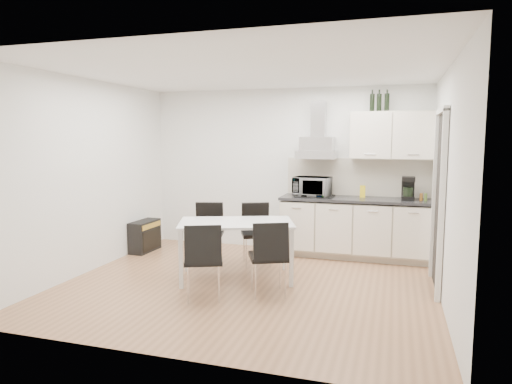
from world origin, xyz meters
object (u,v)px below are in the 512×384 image
(chair_near_right, at_px, (268,257))
(chair_near_left, at_px, (203,261))
(chair_far_left, at_px, (208,234))
(guitar_amp, at_px, (145,236))
(floor_speaker, at_px, (268,240))
(chair_far_right, at_px, (257,235))
(dining_table, at_px, (236,228))
(kitchenette, at_px, (357,204))

(chair_near_right, bearing_deg, chair_near_left, -176.76)
(chair_far_left, xyz_separation_m, chair_near_right, (1.17, -0.98, 0.00))
(guitar_amp, bearing_deg, floor_speaker, 24.31)
(chair_far_left, bearing_deg, floor_speaker, -130.81)
(chair_near_left, height_order, guitar_amp, chair_near_left)
(chair_far_right, xyz_separation_m, chair_near_right, (0.49, -1.16, 0.00))
(chair_far_right, xyz_separation_m, guitar_amp, (-1.95, 0.23, -0.19))
(chair_far_left, bearing_deg, chair_far_right, 179.63)
(dining_table, relative_size, chair_far_left, 1.85)
(chair_near_left, relative_size, guitar_amp, 1.46)
(chair_far_left, relative_size, chair_near_right, 1.00)
(floor_speaker, bearing_deg, chair_far_left, -131.64)
(kitchenette, xyz_separation_m, dining_table, (-1.40, -1.54, -0.16))
(kitchenette, bearing_deg, chair_far_right, -147.87)
(chair_far_left, relative_size, chair_near_left, 1.00)
(chair_near_left, bearing_deg, kitchenette, 34.41)
(chair_near_left, xyz_separation_m, floor_speaker, (0.06, 2.51, -0.30))
(chair_far_left, height_order, chair_near_right, same)
(kitchenette, xyz_separation_m, guitar_amp, (-3.29, -0.60, -0.58))
(chair_far_left, distance_m, chair_near_left, 1.42)
(dining_table, height_order, guitar_amp, dining_table)
(dining_table, xyz_separation_m, floor_speaker, (-0.05, 1.71, -0.53))
(dining_table, distance_m, chair_near_right, 0.75)
(kitchenette, relative_size, guitar_amp, 4.18)
(chair_far_left, distance_m, chair_near_right, 1.52)
(kitchenette, relative_size, chair_far_right, 2.86)
(kitchenette, height_order, chair_far_right, kitchenette)
(floor_speaker, bearing_deg, chair_near_right, -90.59)
(chair_far_left, xyz_separation_m, chair_far_right, (0.68, 0.18, 0.00))
(chair_far_left, relative_size, floor_speaker, 3.08)
(dining_table, bearing_deg, guitar_amp, 133.83)
(kitchenette, bearing_deg, floor_speaker, 173.49)
(dining_table, xyz_separation_m, chair_far_left, (-0.61, 0.52, -0.23))
(guitar_amp, relative_size, floor_speaker, 2.11)
(chair_near_left, bearing_deg, chair_far_right, 60.64)
(dining_table, distance_m, chair_near_left, 0.84)
(chair_near_left, relative_size, floor_speaker, 3.08)
(kitchenette, relative_size, chair_near_right, 2.86)
(chair_near_left, distance_m, floor_speaker, 2.53)
(dining_table, bearing_deg, kitchenette, 27.95)
(floor_speaker, bearing_deg, kitchenette, -22.72)
(chair_far_right, bearing_deg, dining_table, 61.06)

